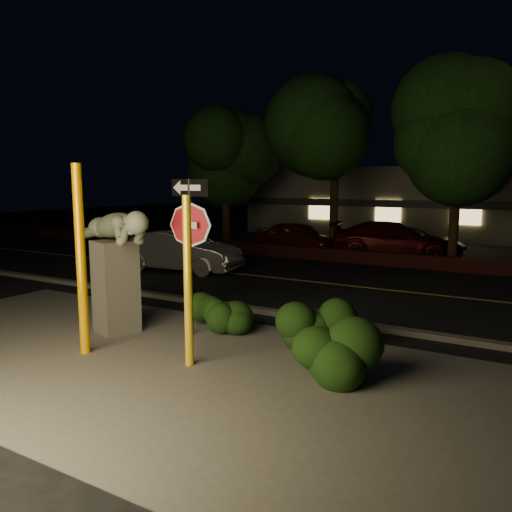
{
  "coord_description": "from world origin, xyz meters",
  "views": [
    {
      "loc": [
        5.51,
        -7.26,
        3.1
      ],
      "look_at": [
        0.35,
        1.6,
        1.6
      ],
      "focal_mm": 35.0,
      "sensor_mm": 36.0,
      "label": 1
    }
  ],
  "objects_px": {
    "silver_sedan": "(180,251)",
    "signpost": "(190,225)",
    "yellow_pole_right": "(188,282)",
    "yellow_pole_left": "(81,261)",
    "parked_car_dark": "(412,242)",
    "parked_car_darkred": "(393,240)",
    "sculpture": "(115,257)",
    "parked_car_red": "(298,237)"
  },
  "relations": [
    {
      "from": "yellow_pole_right",
      "to": "parked_car_dark",
      "type": "bearing_deg",
      "value": 89.13
    },
    {
      "from": "yellow_pole_left",
      "to": "parked_car_dark",
      "type": "xyz_separation_m",
      "value": [
        2.26,
        15.58,
        -1.11
      ]
    },
    {
      "from": "sculpture",
      "to": "silver_sedan",
      "type": "height_order",
      "value": "sculpture"
    },
    {
      "from": "signpost",
      "to": "silver_sedan",
      "type": "relative_size",
      "value": 0.72
    },
    {
      "from": "yellow_pole_right",
      "to": "silver_sedan",
      "type": "height_order",
      "value": "yellow_pole_right"
    },
    {
      "from": "yellow_pole_left",
      "to": "parked_car_darkred",
      "type": "relative_size",
      "value": 0.67
    },
    {
      "from": "sculpture",
      "to": "parked_car_red",
      "type": "distance_m",
      "value": 13.24
    },
    {
      "from": "parked_car_red",
      "to": "parked_car_dark",
      "type": "xyz_separation_m",
      "value": [
        4.79,
        1.29,
        -0.08
      ]
    },
    {
      "from": "yellow_pole_left",
      "to": "parked_car_red",
      "type": "bearing_deg",
      "value": 100.04
    },
    {
      "from": "silver_sedan",
      "to": "signpost",
      "type": "bearing_deg",
      "value": -147.05
    },
    {
      "from": "silver_sedan",
      "to": "parked_car_red",
      "type": "height_order",
      "value": "silver_sedan"
    },
    {
      "from": "signpost",
      "to": "parked_car_red",
      "type": "relative_size",
      "value": 0.78
    },
    {
      "from": "signpost",
      "to": "parked_car_red",
      "type": "bearing_deg",
      "value": 116.86
    },
    {
      "from": "yellow_pole_right",
      "to": "silver_sedan",
      "type": "bearing_deg",
      "value": 129.75
    },
    {
      "from": "parked_car_red",
      "to": "parked_car_darkred",
      "type": "height_order",
      "value": "parked_car_darkred"
    },
    {
      "from": "silver_sedan",
      "to": "parked_car_darkred",
      "type": "xyz_separation_m",
      "value": [
        5.57,
        7.24,
        0.02
      ]
    },
    {
      "from": "yellow_pole_right",
      "to": "signpost",
      "type": "relative_size",
      "value": 0.91
    },
    {
      "from": "parked_car_red",
      "to": "parked_car_dark",
      "type": "relative_size",
      "value": 0.93
    },
    {
      "from": "sculpture",
      "to": "parked_car_dark",
      "type": "relative_size",
      "value": 0.59
    },
    {
      "from": "sculpture",
      "to": "yellow_pole_left",
      "type": "bearing_deg",
      "value": -50.79
    },
    {
      "from": "silver_sedan",
      "to": "parked_car_red",
      "type": "bearing_deg",
      "value": -19.85
    },
    {
      "from": "sculpture",
      "to": "parked_car_darkred",
      "type": "distance_m",
      "value": 13.85
    },
    {
      "from": "yellow_pole_left",
      "to": "parked_car_dark",
      "type": "height_order",
      "value": "yellow_pole_left"
    },
    {
      "from": "yellow_pole_left",
      "to": "yellow_pole_right",
      "type": "relative_size",
      "value": 1.18
    },
    {
      "from": "silver_sedan",
      "to": "yellow_pole_left",
      "type": "bearing_deg",
      "value": -160.34
    },
    {
      "from": "signpost",
      "to": "parked_car_darkred",
      "type": "relative_size",
      "value": 0.62
    },
    {
      "from": "parked_car_dark",
      "to": "yellow_pole_right",
      "type": "bearing_deg",
      "value": 175.29
    },
    {
      "from": "yellow_pole_left",
      "to": "sculpture",
      "type": "bearing_deg",
      "value": 109.42
    },
    {
      "from": "silver_sedan",
      "to": "parked_car_dark",
      "type": "relative_size",
      "value": 1.0
    },
    {
      "from": "parked_car_darkred",
      "to": "parked_car_dark",
      "type": "bearing_deg",
      "value": -58.43
    },
    {
      "from": "yellow_pole_right",
      "to": "signpost",
      "type": "bearing_deg",
      "value": 126.23
    },
    {
      "from": "yellow_pole_left",
      "to": "parked_car_dark",
      "type": "relative_size",
      "value": 0.78
    },
    {
      "from": "yellow_pole_right",
      "to": "silver_sedan",
      "type": "relative_size",
      "value": 0.66
    },
    {
      "from": "yellow_pole_left",
      "to": "yellow_pole_right",
      "type": "bearing_deg",
      "value": 13.22
    },
    {
      "from": "yellow_pole_right",
      "to": "parked_car_dark",
      "type": "height_order",
      "value": "yellow_pole_right"
    },
    {
      "from": "yellow_pole_right",
      "to": "parked_car_dark",
      "type": "distance_m",
      "value": 15.13
    },
    {
      "from": "signpost",
      "to": "silver_sedan",
      "type": "bearing_deg",
      "value": 141.63
    },
    {
      "from": "parked_car_darkred",
      "to": "yellow_pole_left",
      "type": "bearing_deg",
      "value": 159.82
    },
    {
      "from": "silver_sedan",
      "to": "parked_car_darkred",
      "type": "relative_size",
      "value": 0.85
    },
    {
      "from": "silver_sedan",
      "to": "parked_car_dark",
      "type": "xyz_separation_m",
      "value": [
        6.22,
        7.9,
        -0.11
      ]
    },
    {
      "from": "parked_car_dark",
      "to": "parked_car_darkred",
      "type": "bearing_deg",
      "value": 131.76
    },
    {
      "from": "silver_sedan",
      "to": "parked_car_darkred",
      "type": "height_order",
      "value": "parked_car_darkred"
    }
  ]
}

